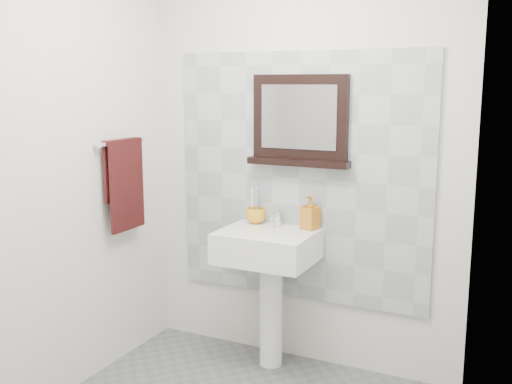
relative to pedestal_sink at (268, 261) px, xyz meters
The scene contains 12 objects.
back_wall 0.63m from the pedestal_sink, 64.30° to the left, with size 2.00×0.01×2.50m, color silver.
front_wall 2.06m from the pedestal_sink, 86.84° to the right, with size 2.00×0.01×2.50m, color silver.
left_wall 1.37m from the pedestal_sink, 135.57° to the right, with size 0.01×2.20×2.50m, color silver.
right_wall 1.52m from the pedestal_sink, 38.22° to the right, with size 0.01×2.20×2.50m, color silver.
splashback 0.53m from the pedestal_sink, 63.06° to the left, with size 1.60×0.02×1.50m, color #A2ABB0.
pedestal_sink is the anchor object (origin of this frame).
toothbrush_cup 0.31m from the pedestal_sink, 137.32° to the left, with size 0.12×0.12×0.10m, color orange.
toothbrushes 0.37m from the pedestal_sink, 137.45° to the left, with size 0.05×0.04×0.21m.
soap_dispenser 0.38m from the pedestal_sink, 35.40° to the left, with size 0.09×0.09×0.20m, color #B04D14.
framed_mirror 0.84m from the pedestal_sink, 57.80° to the left, with size 0.63×0.11×0.53m.
towel_bar 1.12m from the pedestal_sink, 162.74° to the right, with size 0.07×0.40×0.03m.
hand_towel 1.00m from the pedestal_sink, 162.60° to the right, with size 0.06×0.30×0.55m.
Camera 1 is at (1.33, -2.23, 1.71)m, focal length 42.00 mm.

